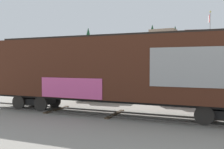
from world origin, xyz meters
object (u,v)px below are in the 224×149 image
at_px(parked_car_green, 103,90).
at_px(parked_car_black, 189,93).
at_px(flagpole, 210,43).
at_px(freight_car, 117,69).

distance_m(parked_car_green, parked_car_black, 6.47).
relative_size(flagpole, parked_car_green, 1.88).
xyz_separation_m(flagpole, parked_car_black, (-1.48, -6.82, -3.95)).
xyz_separation_m(freight_car, parked_car_green, (-2.77, 4.92, -1.77)).
distance_m(freight_car, parked_car_green, 5.92).
height_order(flagpole, parked_car_black, flagpole).
bearing_deg(parked_car_green, parked_car_black, -1.00).
height_order(flagpole, parked_car_green, flagpole).
xyz_separation_m(freight_car, parked_car_black, (3.69, 4.80, -1.72)).
height_order(freight_car, flagpole, flagpole).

